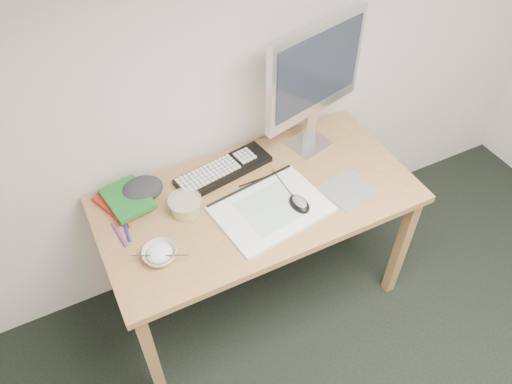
# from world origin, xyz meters

# --- Properties ---
(desk) EXTENTS (1.40, 0.70, 0.75)m
(desk) POSITION_xyz_m (-0.20, 1.43, 0.67)
(desk) COLOR #A87D4D
(desk) RESTS_ON ground
(mousepad) EXTENTS (0.25, 0.24, 0.00)m
(mousepad) POSITION_xyz_m (0.18, 1.29, 0.75)
(mousepad) COLOR gray
(mousepad) RESTS_ON desk
(sketchpad) EXTENTS (0.51, 0.39, 0.01)m
(sketchpad) POSITION_xyz_m (-0.19, 1.34, 0.76)
(sketchpad) COLOR white
(sketchpad) RESTS_ON desk
(keyboard) EXTENTS (0.48, 0.22, 0.03)m
(keyboard) POSITION_xyz_m (-0.27, 1.64, 0.76)
(keyboard) COLOR black
(keyboard) RESTS_ON desk
(monitor) EXTENTS (0.54, 0.21, 0.64)m
(monitor) POSITION_xyz_m (0.18, 1.64, 1.15)
(monitor) COLOR silver
(monitor) RESTS_ON desk
(mouse) EXTENTS (0.08, 0.12, 0.04)m
(mouse) POSITION_xyz_m (-0.07, 1.30, 0.78)
(mouse) COLOR black
(mouse) RESTS_ON sketchpad
(rice_bowl) EXTENTS (0.14, 0.14, 0.04)m
(rice_bowl) POSITION_xyz_m (-0.69, 1.31, 0.77)
(rice_bowl) COLOR white
(rice_bowl) RESTS_ON desk
(chopsticks) EXTENTS (0.21, 0.12, 0.02)m
(chopsticks) POSITION_xyz_m (-0.70, 1.29, 0.80)
(chopsticks) COLOR #B5B5B8
(chopsticks) RESTS_ON rice_bowl
(fruit_tub) EXTENTS (0.16, 0.16, 0.07)m
(fruit_tub) POSITION_xyz_m (-0.51, 1.50, 0.79)
(fruit_tub) COLOR gold
(fruit_tub) RESTS_ON desk
(book_red) EXTENTS (0.24, 0.27, 0.02)m
(book_red) POSITION_xyz_m (-0.74, 1.66, 0.76)
(book_red) COLOR maroon
(book_red) RESTS_ON desk
(book_green) EXTENTS (0.20, 0.25, 0.02)m
(book_green) POSITION_xyz_m (-0.72, 1.65, 0.78)
(book_green) COLOR #1A6A25
(book_green) RESTS_ON book_red
(cloth_lump) EXTENTS (0.17, 0.14, 0.06)m
(cloth_lump) POSITION_xyz_m (-0.65, 1.68, 0.78)
(cloth_lump) COLOR #222429
(cloth_lump) RESTS_ON desk
(pencil_pink) EXTENTS (0.17, 0.03, 0.01)m
(pencil_pink) POSITION_xyz_m (-0.27, 1.44, 0.75)
(pencil_pink) COLOR pink
(pencil_pink) RESTS_ON desk
(pencil_tan) EXTENTS (0.16, 0.06, 0.01)m
(pencil_tan) POSITION_xyz_m (-0.16, 1.46, 0.75)
(pencil_tan) COLOR tan
(pencil_tan) RESTS_ON desk
(pencil_black) EXTENTS (0.19, 0.01, 0.01)m
(pencil_black) POSITION_xyz_m (-0.15, 1.52, 0.75)
(pencil_black) COLOR black
(pencil_black) RESTS_ON desk
(marker_blue) EXTENTS (0.02, 0.13, 0.01)m
(marker_blue) POSITION_xyz_m (-0.77, 1.50, 0.76)
(marker_blue) COLOR #2220B0
(marker_blue) RESTS_ON desk
(marker_orange) EXTENTS (0.01, 0.12, 0.01)m
(marker_orange) POSITION_xyz_m (-0.76, 1.57, 0.76)
(marker_orange) COLOR #DD581A
(marker_orange) RESTS_ON desk
(marker_purple) EXTENTS (0.03, 0.14, 0.01)m
(marker_purple) POSITION_xyz_m (-0.81, 1.49, 0.76)
(marker_purple) COLOR #702791
(marker_purple) RESTS_ON desk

